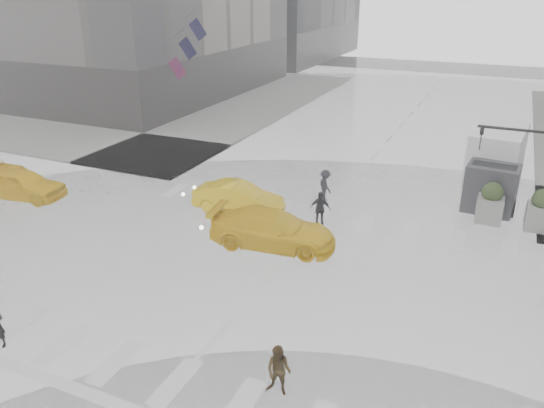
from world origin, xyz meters
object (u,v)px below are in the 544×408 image
at_px(pedestrian_brown, 279,371).
at_px(taxi_front, 22,184).
at_px(taxi_mid, 238,198).
at_px(box_truck, 495,163).

bearing_deg(pedestrian_brown, taxi_front, 155.42).
relative_size(taxi_mid, box_truck, 0.69).
relative_size(pedestrian_brown, taxi_front, 0.33).
xyz_separation_m(taxi_front, box_truck, (21.13, 9.82, 0.99)).
bearing_deg(box_truck, pedestrian_brown, -98.17).
xyz_separation_m(taxi_front, taxi_mid, (10.51, 2.85, -0.05)).
xyz_separation_m(pedestrian_brown, taxi_front, (-16.93, 7.21, 0.02)).
xyz_separation_m(pedestrian_brown, box_truck, (4.21, 17.03, 1.01)).
bearing_deg(pedestrian_brown, taxi_mid, 121.00).
relative_size(pedestrian_brown, taxi_mid, 0.34).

